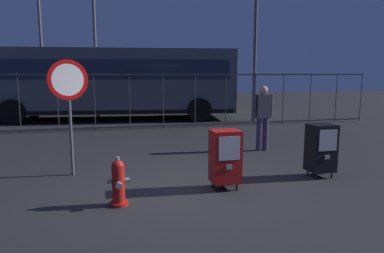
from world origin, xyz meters
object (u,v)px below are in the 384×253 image
(fire_hydrant, at_px, (118,183))
(street_light_near_right, at_px, (40,32))
(street_light_near_left, at_px, (94,25))
(stop_sign, at_px, (69,93))
(newspaper_box_secondary, at_px, (321,148))
(pedestrian, at_px, (263,114))
(street_light_far_left, at_px, (256,13))
(bus_far, at_px, (111,79))
(newspaper_box_primary, at_px, (225,156))
(bus_near, at_px, (111,80))

(fire_hydrant, xyz_separation_m, street_light_near_right, (-3.13, 13.11, 3.63))
(street_light_near_left, bearing_deg, stop_sign, -91.59)
(fire_hydrant, bearing_deg, stop_sign, 114.39)
(fire_hydrant, xyz_separation_m, street_light_near_left, (-0.56, 11.11, 3.74))
(newspaper_box_secondary, bearing_deg, pedestrian, 91.78)
(pedestrian, relative_size, street_light_far_left, 0.22)
(street_light_near_left, bearing_deg, bus_far, 77.47)
(street_light_far_left, bearing_deg, pedestrian, -111.56)
(stop_sign, bearing_deg, newspaper_box_secondary, -15.04)
(newspaper_box_primary, relative_size, street_light_far_left, 0.13)
(bus_near, bearing_deg, pedestrian, -55.89)
(street_light_near_right, bearing_deg, bus_far, 18.28)
(fire_hydrant, bearing_deg, street_light_near_right, 103.41)
(bus_far, bearing_deg, street_light_far_left, -40.29)
(newspaper_box_secondary, distance_m, pedestrian, 2.44)
(newspaper_box_primary, xyz_separation_m, bus_near, (-1.74, 9.94, 1.14))
(bus_far, relative_size, street_light_far_left, 1.38)
(newspaper_box_primary, bearing_deg, street_light_near_left, 102.39)
(fire_hydrant, height_order, stop_sign, stop_sign)
(newspaper_box_primary, xyz_separation_m, pedestrian, (1.93, 2.63, 0.38))
(fire_hydrant, relative_size, street_light_far_left, 0.10)
(bus_near, relative_size, street_light_near_left, 1.52)
(bus_far, xyz_separation_m, street_light_far_left, (5.73, -5.85, 2.73))
(bus_far, distance_m, street_light_near_right, 4.11)
(stop_sign, bearing_deg, newspaper_box_primary, -29.25)
(fire_hydrant, height_order, bus_far, bus_far)
(newspaper_box_secondary, distance_m, bus_near, 10.47)
(street_light_far_left, bearing_deg, bus_near, 161.44)
(street_light_far_left, bearing_deg, newspaper_box_primary, -116.86)
(fire_hydrant, bearing_deg, street_light_far_left, 54.95)
(bus_near, bearing_deg, fire_hydrant, -82.91)
(bus_far, bearing_deg, stop_sign, -89.06)
(street_light_far_left, bearing_deg, street_light_near_right, 151.99)
(newspaper_box_secondary, relative_size, bus_near, 0.10)
(street_light_near_left, relative_size, street_light_far_left, 0.91)
(street_light_near_right, distance_m, street_light_far_left, 10.18)
(newspaper_box_primary, distance_m, street_light_near_right, 14.11)
(bus_far, height_order, street_light_far_left, street_light_far_left)
(bus_near, xyz_separation_m, street_light_far_left, (5.79, -1.94, 2.73))
(fire_hydrant, distance_m, newspaper_box_secondary, 3.85)
(bus_near, bearing_deg, stop_sign, -88.52)
(bus_far, distance_m, street_light_near_left, 3.95)
(stop_sign, bearing_deg, pedestrian, 14.36)
(stop_sign, distance_m, bus_near, 8.52)
(street_light_near_right, relative_size, street_light_far_left, 0.89)
(newspaper_box_primary, xyz_separation_m, street_light_near_right, (-4.93, 12.77, 3.41))
(stop_sign, height_order, bus_near, bus_near)
(pedestrian, relative_size, bus_far, 0.16)
(street_light_near_right, bearing_deg, bus_near, -41.59)
(newspaper_box_secondary, distance_m, stop_sign, 4.90)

